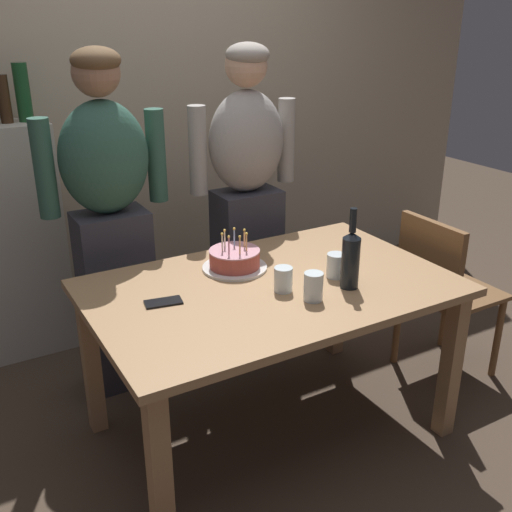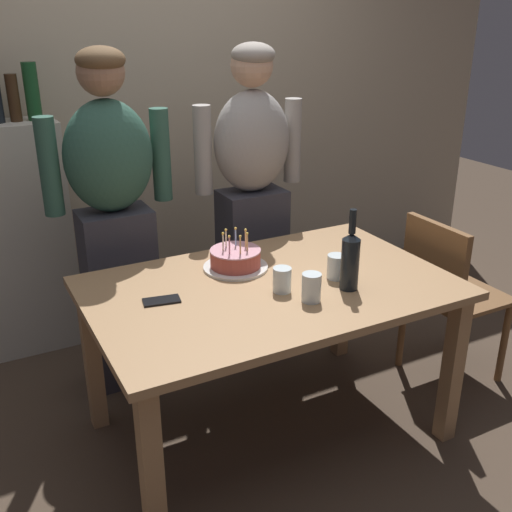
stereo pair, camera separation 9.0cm
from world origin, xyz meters
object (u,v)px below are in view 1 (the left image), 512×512
water_glass_far (336,265)px  person_woman_cardigan (247,199)px  birthday_cake (235,260)px  water_glass_side (283,279)px  cell_phone (163,302)px  dining_chair (440,285)px  wine_bottle (351,258)px  water_glass_near (313,287)px  person_man_bearded (110,222)px

water_glass_far → person_woman_cardigan: size_ratio=0.06×
birthday_cake → water_glass_side: birthday_cake is taller
water_glass_far → cell_phone: size_ratio=0.72×
water_glass_side → dining_chair: size_ratio=0.12×
wine_bottle → cell_phone: wine_bottle is taller
water_glass_side → wine_bottle: bearing=-22.4°
water_glass_far → person_woman_cardigan: 0.81m
wine_bottle → dining_chair: bearing=12.1°
water_glass_side → wine_bottle: wine_bottle is taller
dining_chair → water_glass_far: bearing=93.5°
water_glass_near → cell_phone: size_ratio=0.80×
person_man_bearded → person_woman_cardigan: bearing=-180.0°
person_woman_cardigan → wine_bottle: bearing=88.1°
dining_chair → person_man_bearded: bearing=62.0°
person_man_bearded → person_woman_cardigan: size_ratio=1.00×
water_glass_side → person_man_bearded: bearing=119.3°
birthday_cake → person_woman_cardigan: person_woman_cardigan is taller
water_glass_side → birthday_cake: bearing=102.1°
water_glass_near → birthday_cake: bearing=105.8°
water_glass_side → person_woman_cardigan: size_ratio=0.06×
person_man_bearded → person_woman_cardigan: (0.74, 0.00, 0.00)m
person_woman_cardigan → water_glass_far: bearing=88.9°
birthday_cake → water_glass_far: 0.44m
wine_bottle → cell_phone: size_ratio=2.36×
birthday_cake → person_woman_cardigan: 0.63m
dining_chair → water_glass_side: bearing=93.0°
wine_bottle → cell_phone: bearing=161.2°
water_glass_side → dining_chair: 1.01m
birthday_cake → person_man_bearded: person_man_bearded is taller
wine_bottle → person_man_bearded: bearing=127.8°
water_glass_far → wine_bottle: (-0.02, -0.11, 0.08)m
birthday_cake → water_glass_far: bearing=-41.1°
birthday_cake → cell_phone: 0.43m
water_glass_near → wine_bottle: 0.21m
birthday_cake → person_man_bearded: 0.65m
person_woman_cardigan → dining_chair: person_woman_cardigan is taller
cell_phone → person_man_bearded: size_ratio=0.09×
wine_bottle → dining_chair: (0.72, 0.16, -0.35)m
water_glass_near → water_glass_side: size_ratio=1.13×
water_glass_near → water_glass_side: (-0.06, 0.13, -0.01)m
wine_bottle → person_woman_cardigan: (0.03, 0.91, 0.00)m
water_glass_near → cell_phone: water_glass_near is taller
cell_phone → person_woman_cardigan: (0.75, 0.67, 0.13)m
person_woman_cardigan → cell_phone: bearing=41.8°
water_glass_far → wine_bottle: 0.14m
water_glass_far → water_glass_side: (-0.27, -0.01, -0.00)m
person_man_bearded → dining_chair: 1.66m
dining_chair → person_woman_cardigan: bearing=42.3°
water_glass_near → dining_chair: size_ratio=0.13×
water_glass_near → water_glass_side: water_glass_near is taller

